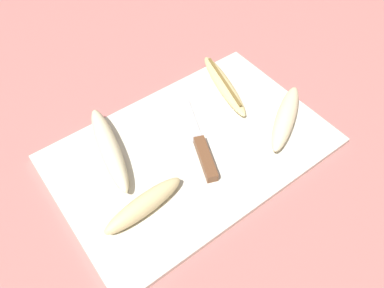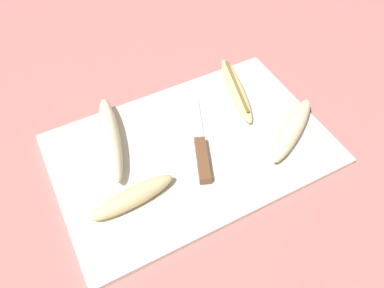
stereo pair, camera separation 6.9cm
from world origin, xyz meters
name	(u,v)px [view 1 (the left image)]	position (x,y,z in m)	size (l,w,h in m)	color
ground_plane	(192,151)	(0.00, 0.00, 0.00)	(4.00, 4.00, 0.00)	#B76B66
cutting_board	(192,149)	(0.00, 0.00, 0.01)	(0.51, 0.33, 0.01)	silver
knife	(202,151)	(0.01, -0.02, 0.02)	(0.10, 0.20, 0.02)	brown
banana_mellow_near	(144,205)	(-0.14, -0.06, 0.03)	(0.15, 0.05, 0.03)	beige
banana_pale_long	(286,117)	(0.18, -0.06, 0.03)	(0.17, 0.13, 0.03)	beige
banana_spotted_left	(224,85)	(0.15, 0.09, 0.02)	(0.08, 0.20, 0.02)	#DBC684
banana_bright_far	(109,148)	(-0.13, 0.08, 0.03)	(0.08, 0.21, 0.04)	beige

